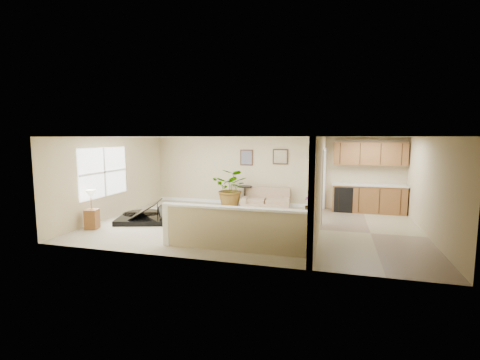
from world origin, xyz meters
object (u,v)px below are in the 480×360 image
(loveseat, at_px, (266,198))
(palm_plant, at_px, (232,189))
(piano_bench, at_px, (188,215))
(piano, at_px, (144,202))
(accent_table, at_px, (245,194))
(lamp_stand, at_px, (92,212))
(small_plant, at_px, (310,206))

(loveseat, distance_m, palm_plant, 1.25)
(piano_bench, xyz_separation_m, palm_plant, (0.61, 2.41, 0.46))
(piano, distance_m, piano_bench, 1.42)
(loveseat, distance_m, accent_table, 0.79)
(loveseat, height_order, lamp_stand, lamp_stand)
(loveseat, distance_m, lamp_stand, 5.65)
(piano, distance_m, loveseat, 4.18)
(piano, xyz_separation_m, palm_plant, (1.98, 2.54, 0.12))
(piano, height_order, accent_table, piano)
(loveseat, bearing_deg, piano, -146.17)
(palm_plant, relative_size, small_plant, 2.28)
(piano, height_order, lamp_stand, piano)
(small_plant, bearing_deg, accent_table, 168.62)
(piano, distance_m, accent_table, 3.66)
(accent_table, height_order, small_plant, accent_table)
(piano, distance_m, lamp_stand, 1.51)
(palm_plant, xyz_separation_m, lamp_stand, (-2.84, -3.77, -0.23))
(piano_bench, bearing_deg, lamp_stand, -148.63)
(palm_plant, bearing_deg, piano_bench, -104.12)
(loveseat, xyz_separation_m, accent_table, (-0.78, 0.06, 0.13))
(palm_plant, xyz_separation_m, small_plant, (2.76, -0.24, -0.42))
(accent_table, bearing_deg, piano, -131.09)
(loveseat, bearing_deg, piano_bench, -131.53)
(piano, distance_m, small_plant, 5.27)
(piano, distance_m, palm_plant, 3.22)
(piano_bench, relative_size, lamp_stand, 0.63)
(accent_table, distance_m, lamp_stand, 5.17)
(piano, bearing_deg, piano_bench, -11.32)
(loveseat, relative_size, small_plant, 2.88)
(piano, height_order, palm_plant, palm_plant)
(accent_table, relative_size, palm_plant, 0.55)
(piano, xyz_separation_m, small_plant, (4.74, 2.29, -0.30))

